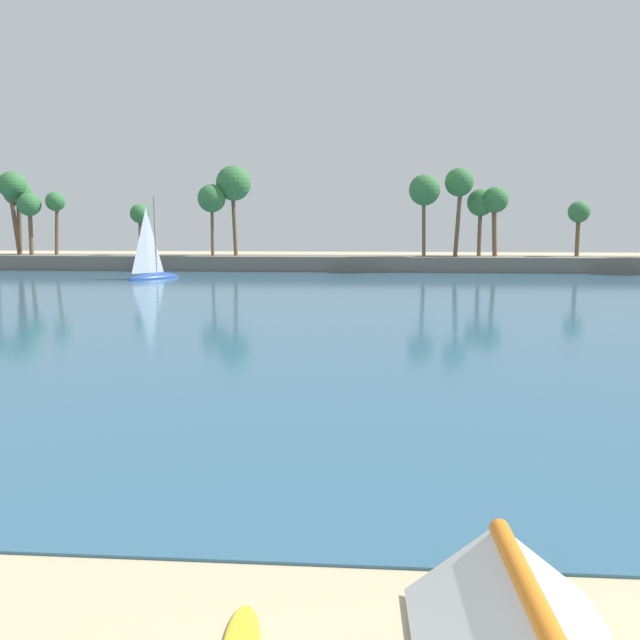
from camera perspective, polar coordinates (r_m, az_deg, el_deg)
sea at (r=65.72m, az=3.30°, el=3.30°), size 220.00×109.92×0.06m
palm_headland at (r=80.45m, az=2.72°, el=6.93°), size 103.79×6.63×13.38m
folded_kite at (r=9.30m, az=17.80°, el=-23.75°), size 2.91×4.34×1.27m
sailboat_near_shore at (r=70.70m, az=-14.07°, el=4.10°), size 5.10×6.14×8.99m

